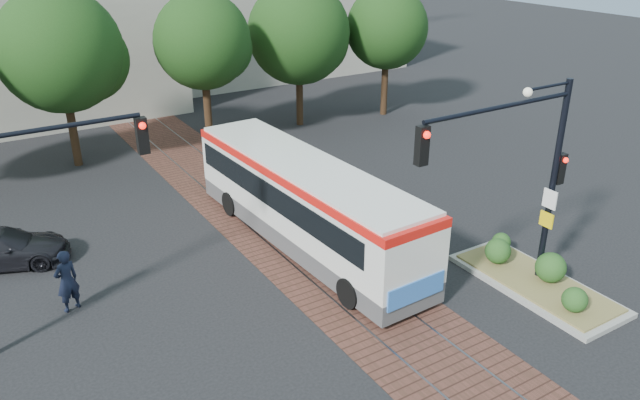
{
  "coord_description": "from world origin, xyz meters",
  "views": [
    {
      "loc": [
        -9.12,
        -11.15,
        10.03
      ],
      "look_at": [
        0.78,
        4.76,
        1.6
      ],
      "focal_mm": 35.0,
      "sensor_mm": 36.0,
      "label": 1
    }
  ],
  "objects_px": {
    "city_bus": "(304,199)",
    "signal_pole_left": "(7,208)",
    "signal_pole_main": "(528,160)",
    "parked_car": "(0,248)",
    "traffic_island": "(534,275)",
    "officer": "(67,281)"
  },
  "relations": [
    {
      "from": "traffic_island",
      "to": "signal_pole_left",
      "type": "relative_size",
      "value": 0.87
    },
    {
      "from": "traffic_island",
      "to": "officer",
      "type": "xyz_separation_m",
      "value": [
        -12.08,
        6.0,
        0.6
      ]
    },
    {
      "from": "traffic_island",
      "to": "signal_pole_left",
      "type": "distance_m",
      "value": 14.5
    },
    {
      "from": "parked_car",
      "to": "officer",
      "type": "bearing_deg",
      "value": -140.54
    },
    {
      "from": "city_bus",
      "to": "parked_car",
      "type": "relative_size",
      "value": 2.67
    },
    {
      "from": "signal_pole_main",
      "to": "officer",
      "type": "height_order",
      "value": "signal_pole_main"
    },
    {
      "from": "traffic_island",
      "to": "signal_pole_left",
      "type": "bearing_deg",
      "value": 159.64
    },
    {
      "from": "traffic_island",
      "to": "signal_pole_main",
      "type": "bearing_deg",
      "value": 174.64
    },
    {
      "from": "city_bus",
      "to": "signal_pole_left",
      "type": "xyz_separation_m",
      "value": [
        -8.73,
        -1.06,
        2.24
      ]
    },
    {
      "from": "officer",
      "to": "traffic_island",
      "type": "bearing_deg",
      "value": 133.91
    },
    {
      "from": "signal_pole_main",
      "to": "city_bus",
      "type": "bearing_deg",
      "value": 120.85
    },
    {
      "from": "signal_pole_main",
      "to": "signal_pole_left",
      "type": "relative_size",
      "value": 1.0
    },
    {
      "from": "parked_car",
      "to": "signal_pole_left",
      "type": "bearing_deg",
      "value": -157.38
    },
    {
      "from": "signal_pole_main",
      "to": "parked_car",
      "type": "height_order",
      "value": "signal_pole_main"
    },
    {
      "from": "signal_pole_left",
      "to": "signal_pole_main",
      "type": "bearing_deg",
      "value": -21.45
    },
    {
      "from": "city_bus",
      "to": "signal_pole_main",
      "type": "bearing_deg",
      "value": -61.6
    },
    {
      "from": "signal_pole_left",
      "to": "officer",
      "type": "bearing_deg",
      "value": 44.88
    },
    {
      "from": "signal_pole_main",
      "to": "parked_car",
      "type": "bearing_deg",
      "value": 142.12
    },
    {
      "from": "signal_pole_left",
      "to": "parked_car",
      "type": "height_order",
      "value": "signal_pole_left"
    },
    {
      "from": "officer",
      "to": "signal_pole_left",
      "type": "bearing_deg",
      "value": 25.2
    },
    {
      "from": "signal_pole_left",
      "to": "traffic_island",
      "type": "bearing_deg",
      "value": -20.36
    },
    {
      "from": "signal_pole_main",
      "to": "officer",
      "type": "xyz_separation_m",
      "value": [
        -11.12,
        5.91,
        -3.23
      ]
    }
  ]
}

